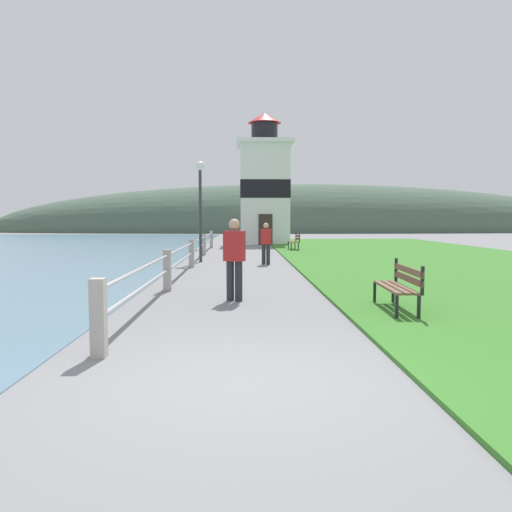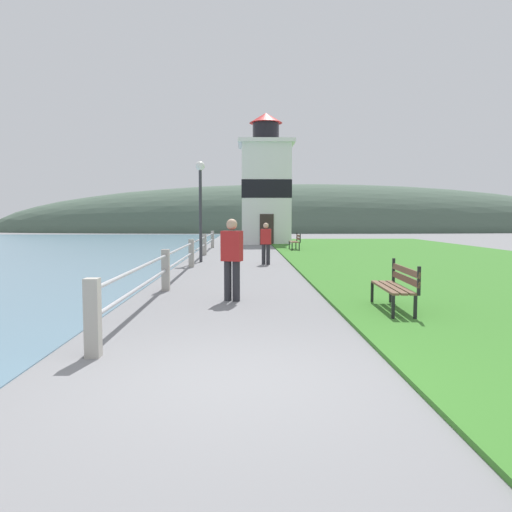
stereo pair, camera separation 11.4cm
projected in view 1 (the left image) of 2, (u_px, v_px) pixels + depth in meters
ground_plane at (240, 382)px, 5.29m from camera, size 160.00×160.00×0.00m
grass_verge at (442, 262)px, 19.55m from camera, size 12.00×42.25×0.06m
seawall_railing at (192, 251)px, 17.63m from camera, size 0.18×23.12×1.00m
park_bench_near at (400, 284)px, 9.17m from camera, size 0.55×1.75×0.94m
park_bench_midway at (295, 241)px, 26.75m from camera, size 0.47×1.71×0.94m
lighthouse at (264, 187)px, 33.74m from camera, size 3.71×3.71×8.77m
person_strolling at (234, 257)px, 10.43m from camera, size 0.47×0.36×1.73m
person_by_railing at (266, 242)px, 18.64m from camera, size 0.41×0.27×1.56m
lamp_post at (200, 193)px, 19.57m from camera, size 0.36×0.36×3.96m
distant_hillside at (305, 232)px, 63.49m from camera, size 80.00×16.00×12.00m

